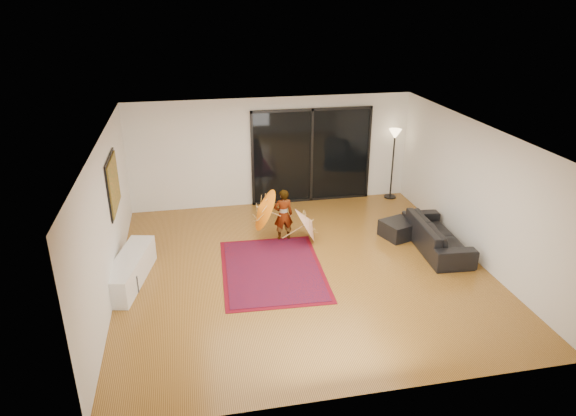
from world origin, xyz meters
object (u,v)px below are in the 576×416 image
object	(u,v)px
media_console	(130,270)
child	(283,215)
sofa	(437,235)
ottoman	(398,229)

from	to	relation	value
media_console	child	distance (m)	3.37
sofa	media_console	bearing A→B (deg)	95.61
media_console	ottoman	size ratio (longest dim) A/B	2.89
ottoman	child	xyz separation A→B (m)	(-2.49, 0.39, 0.39)
media_console	sofa	size ratio (longest dim) A/B	0.88
ottoman	child	distance (m)	2.56
sofa	child	world-z (taller)	child
media_console	ottoman	world-z (taller)	media_console
media_console	sofa	world-z (taller)	sofa
sofa	ottoman	world-z (taller)	sofa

